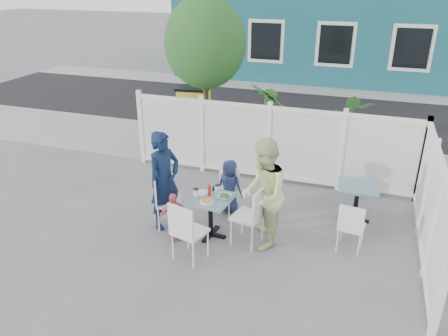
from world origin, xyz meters
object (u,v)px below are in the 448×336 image
(chair_right, at_px, (252,212))
(chair_near, at_px, (186,228))
(spare_table, at_px, (357,194))
(woman, at_px, (263,194))
(man, at_px, (164,181))
(boy, at_px, (230,186))
(main_table, at_px, (210,206))
(utility_cabinet, at_px, (194,116))
(toddler, at_px, (173,217))
(chair_back, at_px, (227,188))
(chair_left, at_px, (163,197))

(chair_right, distance_m, chair_near, 1.10)
(spare_table, bearing_deg, woman, -138.91)
(man, bearing_deg, boy, -24.74)
(main_table, distance_m, woman, 0.92)
(chair_right, xyz_separation_m, boy, (-0.67, 0.90, -0.08))
(utility_cabinet, height_order, chair_near, utility_cabinet)
(utility_cabinet, xyz_separation_m, toddler, (1.40, -4.29, -0.27))
(main_table, relative_size, chair_right, 0.73)
(chair_near, distance_m, toddler, 0.67)
(chair_back, bearing_deg, woman, 146.64)
(chair_left, height_order, boy, boy)
(utility_cabinet, bearing_deg, woman, -62.24)
(utility_cabinet, bearing_deg, main_table, -71.63)
(chair_left, height_order, chair_back, chair_left)
(chair_left, distance_m, woman, 1.73)
(spare_table, height_order, chair_near, chair_near)
(chair_right, distance_m, toddler, 1.27)
(chair_near, relative_size, woman, 0.56)
(main_table, relative_size, chair_near, 0.74)
(chair_back, height_order, man, man)
(chair_back, bearing_deg, chair_left, 51.36)
(utility_cabinet, distance_m, chair_back, 3.72)
(chair_left, relative_size, man, 0.56)
(chair_back, bearing_deg, main_table, 98.35)
(chair_left, bearing_deg, chair_back, 108.48)
(woman, xyz_separation_m, boy, (-0.81, 0.82, -0.38))
(chair_near, height_order, man, man)
(chair_left, relative_size, boy, 0.95)
(spare_table, relative_size, boy, 0.70)
(man, distance_m, toddler, 0.65)
(utility_cabinet, distance_m, spare_table, 4.97)
(spare_table, height_order, chair_right, chair_right)
(toddler, bearing_deg, chair_near, -90.97)
(chair_right, bearing_deg, main_table, 98.15)
(chair_near, relative_size, toddler, 1.18)
(utility_cabinet, relative_size, man, 0.81)
(main_table, bearing_deg, chair_left, 178.63)
(chair_back, xyz_separation_m, boy, (0.04, 0.06, 0.00))
(woman, bearing_deg, man, -104.71)
(boy, xyz_separation_m, toddler, (-0.57, -1.17, -0.08))
(man, bearing_deg, toddler, -117.50)
(main_table, xyz_separation_m, man, (-0.83, 0.06, 0.30))
(main_table, bearing_deg, chair_back, 89.65)
(man, xyz_separation_m, boy, (0.87, 0.80, -0.35))
(chair_near, xyz_separation_m, boy, (0.13, 1.65, -0.08))
(spare_table, height_order, man, man)
(spare_table, height_order, boy, boy)
(chair_right, height_order, chair_near, chair_right)
(chair_near, height_order, boy, boy)
(chair_left, bearing_deg, boy, 109.21)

